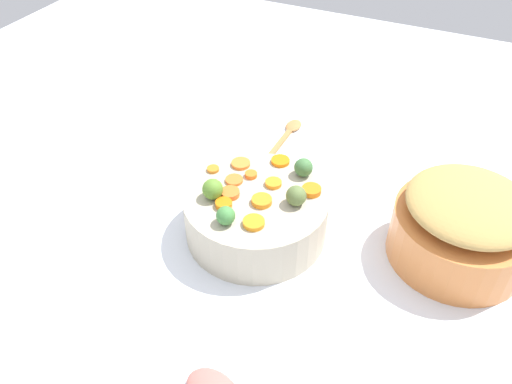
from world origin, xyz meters
TOP-DOWN VIEW (x-y plane):
  - tabletop at (0.00, 0.00)m, footprint 2.40×2.40m
  - serving_bowl_carrots at (0.04, -0.03)m, footprint 0.28×0.28m
  - metal_pot at (0.14, -0.40)m, footprint 0.25×0.25m
  - stuffing_mound at (0.14, -0.40)m, footprint 0.23×0.23m
  - carrot_slice_0 at (0.15, -0.03)m, footprint 0.05×0.05m
  - carrot_slice_1 at (0.09, -0.12)m, footprint 0.05×0.05m
  - carrot_slice_2 at (0.02, 0.02)m, footprint 0.05×0.05m
  - carrot_slice_3 at (-0.01, 0.01)m, footprint 0.04×0.04m
  - carrot_slice_4 at (0.06, 0.03)m, footprint 0.05×0.05m
  - carrot_slice_5 at (0.08, -0.05)m, footprint 0.05×0.05m
  - carrot_slice_6 at (0.07, 0.08)m, footprint 0.03×0.03m
  - carrot_slice_7 at (0.11, 0.04)m, footprint 0.05×0.05m
  - carrot_slice_8 at (0.09, 0.01)m, footprint 0.02×0.02m
  - carrot_slice_9 at (0.02, -0.05)m, footprint 0.05×0.05m
  - carrot_slice_10 at (-0.03, -0.06)m, footprint 0.06×0.06m
  - brussels_sprout_0 at (0.05, -0.11)m, footprint 0.04×0.04m
  - brussels_sprout_1 at (-0.05, -0.01)m, footprint 0.03×0.03m
  - brussels_sprout_2 at (0.14, -0.09)m, footprint 0.04×0.04m
  - brussels_sprout_3 at (-0.00, 0.04)m, footprint 0.04×0.04m
  - wooden_spoon at (0.37, 0.05)m, footprint 0.26×0.04m

SIDE VIEW (x-z plane):
  - tabletop at x=0.00m, z-range 0.00..0.02m
  - wooden_spoon at x=0.37m, z-range 0.02..0.03m
  - serving_bowl_carrots at x=0.04m, z-range 0.02..0.12m
  - metal_pot at x=0.14m, z-range 0.02..0.12m
  - carrot_slice_4 at x=0.06m, z-range 0.12..0.12m
  - carrot_slice_6 at x=0.07m, z-range 0.12..0.12m
  - carrot_slice_7 at x=0.11m, z-range 0.12..0.12m
  - carrot_slice_0 at x=0.15m, z-range 0.12..0.12m
  - carrot_slice_5 at x=0.08m, z-range 0.12..0.12m
  - carrot_slice_8 at x=0.09m, z-range 0.12..0.12m
  - carrot_slice_10 at x=-0.03m, z-range 0.12..0.13m
  - carrot_slice_9 at x=0.02m, z-range 0.12..0.13m
  - carrot_slice_2 at x=0.02m, z-range 0.12..0.13m
  - carrot_slice_3 at x=-0.01m, z-range 0.12..0.13m
  - carrot_slice_1 at x=0.09m, z-range 0.12..0.13m
  - brussels_sprout_1 at x=-0.05m, z-range 0.12..0.15m
  - brussels_sprout_2 at x=0.14m, z-range 0.12..0.15m
  - brussels_sprout_0 at x=0.05m, z-range 0.12..0.15m
  - brussels_sprout_3 at x=0.00m, z-range 0.12..0.16m
  - stuffing_mound at x=0.14m, z-range 0.12..0.18m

